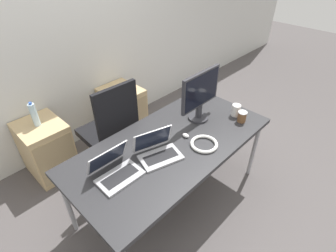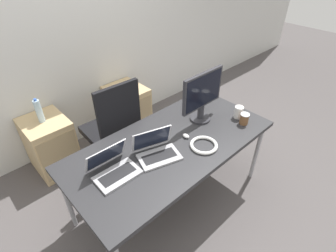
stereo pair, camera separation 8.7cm
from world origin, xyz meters
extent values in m
plane|color=#514C4C|center=(0.00, 0.00, 0.00)|extent=(14.00, 14.00, 0.00)
cube|color=silver|center=(0.00, 1.52, 1.30)|extent=(10.00, 0.05, 2.60)
cube|color=#28282B|center=(0.00, 0.00, 0.71)|extent=(1.82, 0.89, 0.04)
cylinder|color=#99999E|center=(0.85, -0.38, 0.35)|extent=(0.04, 0.04, 0.69)
cylinder|color=#99999E|center=(-0.85, 0.38, 0.35)|extent=(0.04, 0.04, 0.69)
cylinder|color=#99999E|center=(0.85, 0.38, 0.35)|extent=(0.04, 0.04, 0.69)
cylinder|color=#232326|center=(-0.14, 0.81, 0.02)|extent=(0.56, 0.56, 0.04)
cylinder|color=gray|center=(-0.14, 0.81, 0.26)|extent=(0.05, 0.05, 0.44)
cube|color=black|center=(-0.14, 0.81, 0.48)|extent=(0.50, 0.50, 0.07)
cube|color=black|center=(-0.15, 0.55, 0.82)|extent=(0.44, 0.06, 0.60)
cube|color=tan|center=(-0.64, 1.23, 0.31)|extent=(0.42, 0.50, 0.62)
cube|color=tan|center=(-0.64, 0.98, 0.31)|extent=(0.39, 0.01, 0.50)
cube|color=tan|center=(0.39, 1.23, 0.31)|extent=(0.42, 0.50, 0.62)
cube|color=tan|center=(0.39, 0.98, 0.31)|extent=(0.39, 0.01, 0.50)
cylinder|color=silver|center=(-0.64, 1.23, 0.75)|extent=(0.06, 0.06, 0.24)
cylinder|color=#3359B2|center=(-0.64, 1.23, 0.88)|extent=(0.03, 0.03, 0.02)
cube|color=#ADADB2|center=(-0.55, -0.01, 0.74)|extent=(0.33, 0.21, 0.02)
cube|color=black|center=(-0.55, -0.01, 0.75)|extent=(0.27, 0.12, 0.00)
cube|color=#ADADB2|center=(-0.55, 0.13, 0.85)|extent=(0.33, 0.09, 0.19)
cube|color=black|center=(-0.55, 0.12, 0.85)|extent=(0.30, 0.08, 0.17)
cube|color=#ADADB2|center=(-0.20, -0.07, 0.74)|extent=(0.37, 0.29, 0.02)
cube|color=black|center=(-0.20, -0.07, 0.75)|extent=(0.29, 0.18, 0.00)
cube|color=#ADADB2|center=(-0.18, 0.05, 0.85)|extent=(0.33, 0.15, 0.20)
cube|color=black|center=(-0.18, 0.04, 0.85)|extent=(0.30, 0.14, 0.18)
cylinder|color=#2D2D33|center=(0.44, 0.06, 0.74)|extent=(0.19, 0.19, 0.02)
cylinder|color=#2D2D33|center=(0.44, 0.06, 0.82)|extent=(0.06, 0.06, 0.13)
cube|color=#2D2D33|center=(0.44, 0.06, 1.05)|extent=(0.48, 0.03, 0.34)
cube|color=black|center=(0.44, 0.05, 1.05)|extent=(0.45, 0.00, 0.30)
ellipsoid|color=silver|center=(0.14, -0.04, 0.75)|extent=(0.04, 0.06, 0.03)
cylinder|color=white|center=(0.73, -0.16, 0.79)|extent=(0.08, 0.08, 0.12)
cylinder|color=brown|center=(0.68, -0.26, 0.78)|extent=(0.08, 0.08, 0.10)
cylinder|color=white|center=(0.68, -0.26, 0.83)|extent=(0.08, 0.08, 0.01)
torus|color=white|center=(0.16, -0.22, 0.75)|extent=(0.23, 0.23, 0.03)
camera|label=1|loc=(-1.25, -1.16, 2.17)|focal=28.00mm
camera|label=2|loc=(-1.19, -1.22, 2.17)|focal=28.00mm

